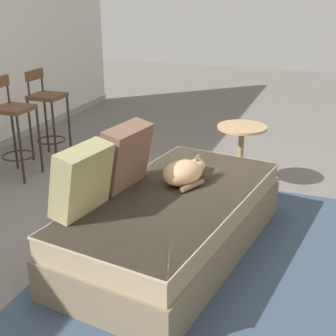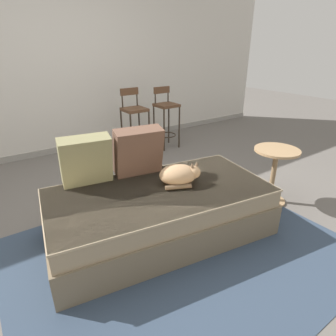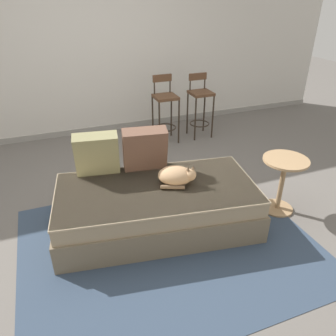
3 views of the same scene
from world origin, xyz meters
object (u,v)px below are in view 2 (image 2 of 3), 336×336
(side_table, at_px, (274,168))
(bar_stool_near_window, at_px, (134,119))
(cat, at_px, (179,175))
(bar_stool_by_doorway, at_px, (166,114))
(throw_pillow_middle, at_px, (138,151))
(couch, at_px, (160,211))
(throw_pillow_corner, at_px, (86,160))

(side_table, bearing_deg, bar_stool_near_window, 102.58)
(cat, relative_size, bar_stool_near_window, 0.40)
(bar_stool_near_window, xyz_separation_m, bar_stool_by_doorway, (0.56, -0.00, -0.00))
(cat, height_order, bar_stool_near_window, bar_stool_near_window)
(throw_pillow_middle, bearing_deg, couch, -91.67)
(throw_pillow_corner, relative_size, side_table, 0.75)
(throw_pillow_corner, height_order, side_table, throw_pillow_corner)
(throw_pillow_corner, xyz_separation_m, bar_stool_near_window, (1.24, 1.45, -0.11))
(throw_pillow_corner, height_order, cat, throw_pillow_corner)
(cat, distance_m, bar_stool_near_window, 1.99)
(throw_pillow_corner, xyz_separation_m, throw_pillow_middle, (0.46, -0.07, 0.01))
(bar_stool_near_window, height_order, bar_stool_by_doorway, bar_stool_near_window)
(cat, height_order, side_table, cat)
(throw_pillow_corner, height_order, bar_stool_near_window, bar_stool_near_window)
(throw_pillow_corner, height_order, bar_stool_by_doorway, bar_stool_by_doorway)
(bar_stool_near_window, bearing_deg, throw_pillow_middle, -117.15)
(throw_pillow_corner, distance_m, cat, 0.79)
(throw_pillow_middle, relative_size, bar_stool_by_doorway, 0.48)
(couch, height_order, bar_stool_by_doorway, bar_stool_by_doorway)
(bar_stool_near_window, distance_m, bar_stool_by_doorway, 0.56)
(throw_pillow_corner, xyz_separation_m, cat, (0.64, -0.44, -0.13))
(throw_pillow_corner, distance_m, side_table, 1.84)
(couch, distance_m, cat, 0.36)
(throw_pillow_corner, relative_size, cat, 1.13)
(bar_stool_near_window, distance_m, side_table, 2.14)
(throw_pillow_middle, relative_size, side_table, 0.77)
(side_table, bearing_deg, couch, 171.09)
(throw_pillow_middle, relative_size, bar_stool_near_window, 0.47)
(bar_stool_by_doorway, xyz_separation_m, side_table, (-0.09, -2.08, -0.16))
(bar_stool_by_doorway, distance_m, side_table, 2.09)
(cat, xyz_separation_m, bar_stool_by_doorway, (1.16, 1.89, 0.02))
(bar_stool_by_doorway, bearing_deg, throw_pillow_corner, -141.07)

